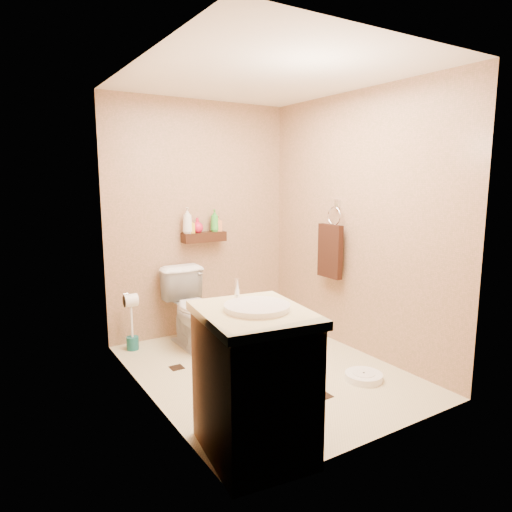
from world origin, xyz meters
TOP-DOWN VIEW (x-y plane):
  - ground at (0.00, 0.00)m, footprint 2.50×2.50m
  - wall_back at (0.00, 1.25)m, footprint 2.00×0.04m
  - wall_front at (0.00, -1.25)m, footprint 2.00×0.04m
  - wall_left at (-1.00, 0.00)m, footprint 0.04×2.50m
  - wall_right at (1.00, 0.00)m, footprint 0.04×2.50m
  - ceiling at (0.00, 0.00)m, footprint 2.00×2.50m
  - wall_shelf at (0.00, 1.17)m, footprint 0.46×0.14m
  - floor_accents at (0.04, -0.06)m, footprint 1.33×1.29m
  - toilet at (-0.28, 0.83)m, footprint 0.43×0.74m
  - vanity at (-0.70, -0.95)m, footprint 0.68×0.79m
  - bathroom_scale at (0.57, -0.59)m, footprint 0.37×0.37m
  - toilet_brush at (-0.82, 1.07)m, footprint 0.11×0.11m
  - towel_ring at (0.91, 0.25)m, footprint 0.12×0.30m
  - toilet_paper at (-0.94, 0.65)m, footprint 0.12×0.11m
  - bottle_a at (-0.18, 1.17)m, footprint 0.11×0.11m
  - bottle_b at (-0.14, 1.17)m, footprint 0.08×0.08m
  - bottle_c at (-0.07, 1.17)m, footprint 0.16×0.16m
  - bottle_d at (0.13, 1.17)m, footprint 0.13×0.13m
  - bottle_e at (0.17, 1.17)m, footprint 0.10×0.10m

SIDE VIEW (x-z plane):
  - ground at x=0.00m, z-range 0.00..0.00m
  - floor_accents at x=0.04m, z-range 0.00..0.01m
  - bathroom_scale at x=0.57m, z-range 0.00..0.06m
  - toilet_brush at x=-0.82m, z-range -0.07..0.43m
  - toilet at x=-0.28m, z-range 0.00..0.76m
  - vanity at x=-0.70m, z-range -0.06..0.96m
  - toilet_paper at x=-0.94m, z-range 0.54..0.66m
  - towel_ring at x=0.91m, z-range 0.57..1.33m
  - wall_shelf at x=0.00m, z-range 0.97..1.07m
  - bottle_c at x=-0.07m, z-range 1.07..1.22m
  - bottle_b at x=-0.14m, z-range 1.07..1.22m
  - bottle_e at x=0.17m, z-range 1.07..1.24m
  - bottle_d at x=0.13m, z-range 1.07..1.30m
  - wall_back at x=0.00m, z-range 0.00..2.40m
  - wall_front at x=0.00m, z-range 0.00..2.40m
  - wall_left at x=-1.00m, z-range 0.00..2.40m
  - wall_right at x=1.00m, z-range 0.00..2.40m
  - bottle_a at x=-0.18m, z-range 1.07..1.33m
  - ceiling at x=0.00m, z-range 2.39..2.41m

